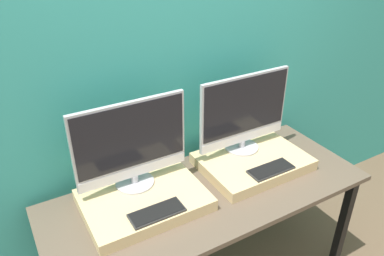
% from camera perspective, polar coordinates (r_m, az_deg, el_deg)
% --- Properties ---
extents(wall_back, '(8.00, 0.04, 2.60)m').
position_cam_1_polar(wall_back, '(2.16, -3.32, 8.37)').
color(wall_back, teal).
rests_on(wall_back, ground_plane).
extents(workbench, '(1.81, 0.72, 0.75)m').
position_cam_1_polar(workbench, '(2.15, 2.52, -11.05)').
color(workbench, brown).
rests_on(workbench, ground_plane).
extents(wooden_riser_left, '(0.62, 0.46, 0.07)m').
position_cam_1_polar(wooden_riser_left, '(2.01, -7.34, -10.84)').
color(wooden_riser_left, '#D6B77F').
rests_on(wooden_riser_left, workbench).
extents(monitor_left, '(0.60, 0.21, 0.48)m').
position_cam_1_polar(monitor_left, '(1.93, -9.22, -2.44)').
color(monitor_left, '#B2B2B7').
rests_on(monitor_left, wooden_riser_left).
extents(keyboard_left, '(0.27, 0.11, 0.01)m').
position_cam_1_polar(keyboard_left, '(1.86, -5.37, -12.70)').
color(keyboard_left, '#2D2D2D').
rests_on(keyboard_left, wooden_riser_left).
extents(wooden_riser_right, '(0.62, 0.46, 0.07)m').
position_cam_1_polar(wooden_riser_right, '(2.31, 9.21, -5.04)').
color(wooden_riser_right, '#D6B77F').
rests_on(wooden_riser_right, workbench).
extents(monitor_right, '(0.60, 0.21, 0.48)m').
position_cam_1_polar(monitor_right, '(2.24, 7.98, 2.37)').
color(monitor_right, '#B2B2B7').
rests_on(monitor_right, wooden_riser_right).
extents(keyboard_right, '(0.27, 0.11, 0.01)m').
position_cam_1_polar(keyboard_right, '(2.18, 11.93, -6.18)').
color(keyboard_right, '#2D2D2D').
rests_on(keyboard_right, wooden_riser_right).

